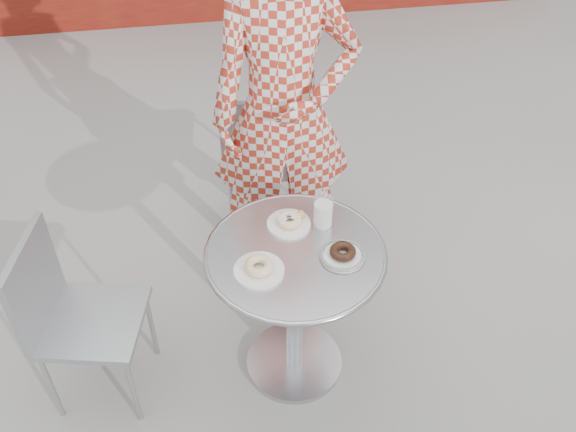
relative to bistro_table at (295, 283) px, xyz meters
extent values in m
plane|color=#A19E99|center=(-0.02, 0.01, -0.53)|extent=(60.00, 60.00, 0.00)
cylinder|color=silver|center=(0.00, 0.00, -0.52)|extent=(0.43, 0.43, 0.03)
cylinder|color=silver|center=(0.00, 0.00, -0.18)|extent=(0.07, 0.07, 0.68)
cylinder|color=silver|center=(0.00, 0.00, 0.16)|extent=(0.68, 0.68, 0.02)
torus|color=silver|center=(0.00, 0.00, 0.16)|extent=(0.70, 0.70, 0.02)
cube|color=#9DA0A4|center=(0.02, 0.98, -0.08)|extent=(0.46, 0.46, 0.03)
cube|color=#9DA0A4|center=(-0.01, 0.78, 0.15)|extent=(0.42, 0.07, 0.42)
cube|color=#9DA0A4|center=(-0.80, 0.03, -0.12)|extent=(0.46, 0.46, 0.03)
cube|color=#9DA0A4|center=(-0.98, 0.08, 0.09)|extent=(0.11, 0.38, 0.39)
imported|color=#AF2C1B|center=(0.07, 0.68, 0.36)|extent=(0.67, 0.46, 1.79)
cylinder|color=white|center=(0.00, 0.15, 0.18)|extent=(0.17, 0.17, 0.01)
torus|color=#DC9D54|center=(0.00, 0.15, 0.20)|extent=(0.10, 0.10, 0.03)
sphere|color=#B77A3F|center=(0.05, 0.18, 0.20)|extent=(0.03, 0.03, 0.03)
cylinder|color=white|center=(-0.15, -0.08, 0.18)|extent=(0.19, 0.19, 0.01)
torus|color=#DC9D54|center=(-0.15, -0.08, 0.20)|extent=(0.11, 0.11, 0.04)
cylinder|color=white|center=(0.17, -0.05, 0.18)|extent=(0.17, 0.17, 0.01)
torus|color=black|center=(0.17, -0.05, 0.20)|extent=(0.10, 0.10, 0.03)
torus|color=black|center=(0.17, -0.05, 0.18)|extent=(0.17, 0.17, 0.01)
cylinder|color=white|center=(0.13, 0.14, 0.22)|extent=(0.07, 0.07, 0.11)
cylinder|color=white|center=(0.13, 0.14, 0.24)|extent=(0.08, 0.08, 0.13)
camera|label=1|loc=(-0.31, -1.69, 1.88)|focal=40.00mm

